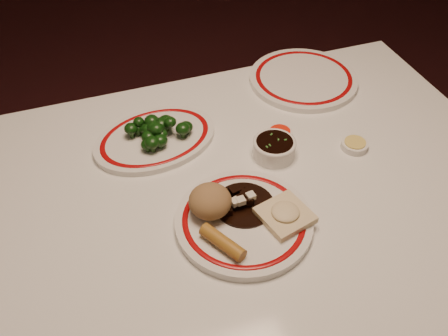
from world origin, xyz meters
TOP-DOWN VIEW (x-y plane):
  - dining_table at (0.00, 0.00)m, footprint 1.20×0.90m
  - main_plate at (-0.07, -0.09)m, footprint 0.30×0.30m
  - rice_mound at (-0.12, -0.05)m, footprint 0.09×0.09m
  - spring_roll at (-0.13, -0.14)m, footprint 0.07×0.10m
  - fried_wonton at (0.01, -0.12)m, footprint 0.11×0.11m
  - stirfry_heap at (-0.06, -0.05)m, footprint 0.13×0.13m
  - broccoli_plate at (-0.17, 0.22)m, footprint 0.34×0.31m
  - broccoli_pile at (-0.17, 0.21)m, footprint 0.16×0.11m
  - soy_bowl at (0.08, 0.08)m, footprint 0.10×0.10m
  - sweet_sour_dish at (0.12, 0.14)m, footprint 0.06×0.06m
  - mustard_dish at (0.27, 0.04)m, footprint 0.06×0.06m
  - far_plate at (0.27, 0.33)m, footprint 0.34×0.34m

SIDE VIEW (x-z plane):
  - dining_table at x=0.00m, z-range 0.28..1.03m
  - sweet_sour_dish at x=0.12m, z-range 0.75..0.77m
  - mustard_dish at x=0.27m, z-range 0.75..0.77m
  - broccoli_plate at x=-0.17m, z-range 0.75..0.77m
  - far_plate at x=0.27m, z-range 0.75..0.77m
  - main_plate at x=-0.07m, z-range 0.75..0.77m
  - soy_bowl at x=0.08m, z-range 0.75..0.79m
  - stirfry_heap at x=-0.06m, z-range 0.76..0.79m
  - fried_wonton at x=0.01m, z-range 0.77..0.79m
  - spring_roll at x=-0.13m, z-range 0.77..0.79m
  - broccoli_pile at x=-0.17m, z-range 0.76..0.82m
  - rice_mound at x=-0.12m, z-range 0.77..0.83m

